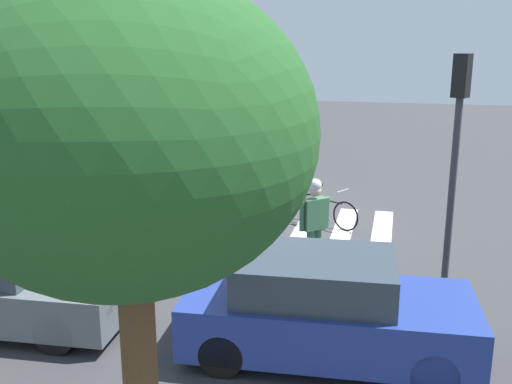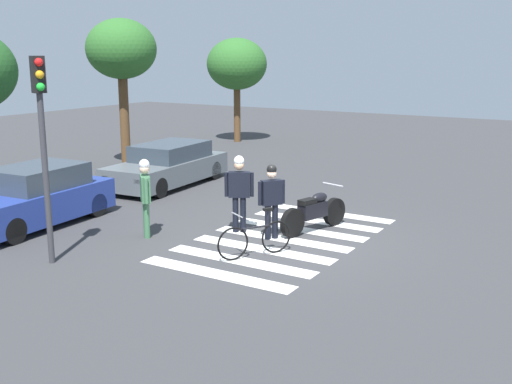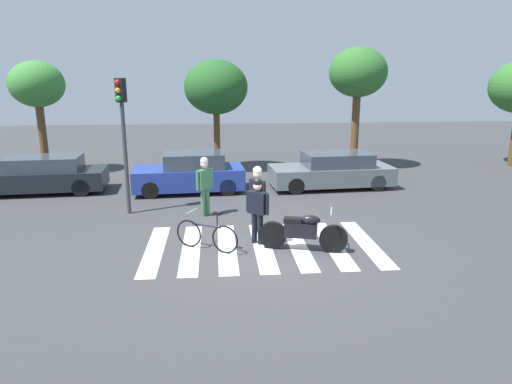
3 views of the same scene
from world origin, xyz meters
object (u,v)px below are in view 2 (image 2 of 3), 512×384
leaning_bicycle (255,239)px  officer_by_motorcycle (272,196)px  traffic_light_pole (42,127)px  police_motorcycle (314,212)px  car_blue_hatchback (35,198)px  officer_on_foot (239,188)px  pedestrian_bystander (145,192)px  car_grey_coupe (168,166)px

leaning_bicycle → officer_by_motorcycle: size_ratio=0.88×
officer_by_motorcycle → traffic_light_pole: size_ratio=0.42×
police_motorcycle → leaning_bicycle: bearing=174.7°
car_blue_hatchback → leaning_bicycle: bearing=-83.3°
officer_on_foot → car_blue_hatchback: bearing=113.8°
police_motorcycle → officer_by_motorcycle: (-1.07, 0.56, 0.52)m
officer_by_motorcycle → pedestrian_bystander: bearing=118.4°
car_blue_hatchback → traffic_light_pole: bearing=-124.3°
car_grey_coupe → officer_on_foot: bearing=-124.4°
leaning_bicycle → traffic_light_pole: traffic_light_pole is taller
officer_on_foot → car_grey_coupe: size_ratio=0.39×
officer_on_foot → pedestrian_bystander: bearing=132.0°
leaning_bicycle → officer_on_foot: (1.37, 1.27, 0.69)m
police_motorcycle → pedestrian_bystander: 4.00m
leaning_bicycle → officer_by_motorcycle: 1.46m
officer_on_foot → car_grey_coupe: officer_on_foot is taller
car_blue_hatchback → traffic_light_pole: 3.80m
pedestrian_bystander → leaning_bicycle: bearing=-88.2°
leaning_bicycle → officer_on_foot: 1.99m
car_blue_hatchback → car_grey_coupe: bearing=1.9°
car_blue_hatchback → traffic_light_pole: traffic_light_pole is taller
car_blue_hatchback → car_grey_coupe: car_blue_hatchback is taller
car_blue_hatchback → traffic_light_pole: size_ratio=1.00×
traffic_light_pole → car_blue_hatchback: bearing=55.7°
police_motorcycle → officer_by_motorcycle: 1.31m
leaning_bicycle → car_grey_coupe: bearing=52.5°
pedestrian_bystander → traffic_light_pole: (-2.40, 0.44, 1.71)m
officer_on_foot → car_blue_hatchback: (-2.07, 4.68, -0.39)m
leaning_bicycle → car_grey_coupe: car_grey_coupe is taller
pedestrian_bystander → traffic_light_pole: size_ratio=0.44×
leaning_bicycle → car_blue_hatchback: size_ratio=0.37×
leaning_bicycle → car_grey_coupe: 7.73m
officer_on_foot → police_motorcycle: bearing=-56.6°
officer_on_foot → car_blue_hatchback: 5.13m
police_motorcycle → officer_on_foot: (-0.98, 1.49, 0.60)m
police_motorcycle → traffic_light_pole: bearing=143.7°
police_motorcycle → car_grey_coupe: (2.34, 6.35, 0.17)m
pedestrian_bystander → car_blue_hatchback: (-0.61, 3.06, -0.38)m
police_motorcycle → officer_on_foot: officer_on_foot is taller
pedestrian_bystander → car_blue_hatchback: bearing=101.2°
officer_on_foot → traffic_light_pole: 4.69m
police_motorcycle → car_grey_coupe: car_grey_coupe is taller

